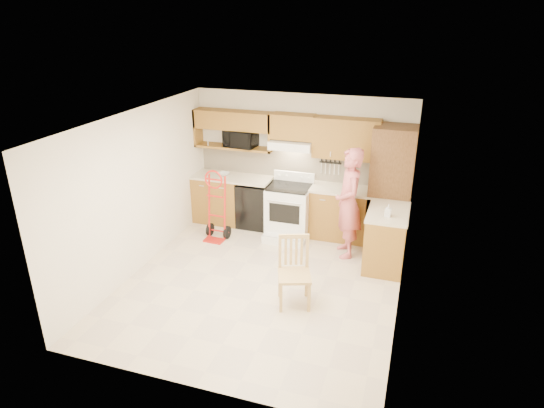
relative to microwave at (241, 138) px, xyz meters
The scene contains 28 objects.
floor 2.89m from the microwave, 61.82° to the right, with size 4.00×4.50×0.02m, color beige.
ceiling 2.52m from the microwave, 61.82° to the right, with size 4.00×4.50×0.02m, color white.
wall_back 1.20m from the microwave, ahead, with size 4.00×0.02×2.50m, color beige.
wall_front 4.50m from the microwave, 75.58° to the right, with size 4.00×0.02×2.50m, color beige.
wall_left 2.30m from the microwave, 113.18° to the right, with size 0.02×4.50×2.50m, color beige.
wall_right 3.78m from the microwave, 33.69° to the right, with size 0.02×4.50×2.50m, color beige.
backsplash 1.21m from the microwave, ahead, with size 3.92×0.03×0.55m, color beige.
lower_cab_left 1.28m from the microwave, 162.68° to the right, with size 0.90×0.60×0.90m, color #8C5F20.
dishwasher 1.27m from the microwave, 23.07° to the right, with size 0.60×0.60×0.85m, color black.
lower_cab_right 2.29m from the microwave, ahead, with size 1.14×0.60×0.90m, color #8C5F20.
countertop_left 0.75m from the microwave, 134.57° to the right, with size 1.50×0.63×0.04m, color beige.
countertop_right 2.08m from the microwave, ahead, with size 1.14×0.63×0.04m, color beige.
cab_return_right 3.20m from the microwave, 18.36° to the right, with size 0.60×1.00×0.90m, color #8C5F20.
countertop_return 3.06m from the microwave, 18.36° to the right, with size 0.63×1.00×0.04m, color beige.
pantry_tall 2.83m from the microwave, ahead, with size 0.70×0.60×2.10m, color brown.
upper_cab_left 0.36m from the microwave, behind, with size 1.50×0.33×0.34m, color #8C5F20.
upper_shelf_mw 0.22m from the microwave, behind, with size 1.50×0.33×0.04m, color #8C5F20.
upper_cab_center 1.04m from the microwave, ahead, with size 0.76×0.33×0.44m, color #8C5F20.
upper_cab_right 1.95m from the microwave, ahead, with size 1.14×0.33×0.70m, color #8C5F20.
range_hood 1.00m from the microwave, ahead, with size 0.76×0.46×0.14m, color white.
knife_strip 1.72m from the microwave, ahead, with size 0.40×0.05×0.29m, color black, non-canonical shape.
microwave is the anchor object (origin of this frame).
range 1.56m from the microwave, 21.11° to the right, with size 0.76×1.00×1.12m, color white, non-canonical shape.
person 2.41m from the microwave, 19.58° to the right, with size 0.67×0.44×1.85m, color #B9565C.
hand_truck 1.42m from the microwave, 99.44° to the right, with size 0.46×0.42×1.18m, color red, non-canonical shape.
dining_chair 3.22m from the microwave, 55.02° to the right, with size 0.44×0.48×0.99m, color tan, non-canonical shape.
soap_bottle 3.10m from the microwave, 22.19° to the right, with size 0.09×0.09×0.20m, color white.
bowl 0.76m from the microwave, 156.32° to the right, with size 0.21×0.21×0.05m, color white.
Camera 1 is at (2.03, -5.81, 3.83)m, focal length 31.11 mm.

